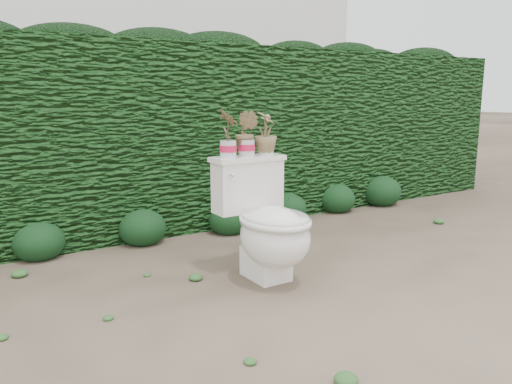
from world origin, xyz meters
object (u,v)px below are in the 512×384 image
toilet (268,226)px  potted_plant_center (247,135)px  potted_plant_left (228,135)px  potted_plant_right (266,134)px

toilet → potted_plant_center: 0.61m
toilet → potted_plant_left: bearing=121.7°
toilet → potted_plant_left: size_ratio=2.62×
toilet → potted_plant_center: bearing=91.9°
potted_plant_right → toilet: bearing=-168.9°
potted_plant_left → potted_plant_center: bearing=-89.3°
toilet → potted_plant_right: potted_plant_right is taller
potted_plant_center → potted_plant_right: size_ratio=1.03×
toilet → potted_plant_left: potted_plant_left is taller
toilet → potted_plant_right: (0.14, 0.24, 0.56)m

